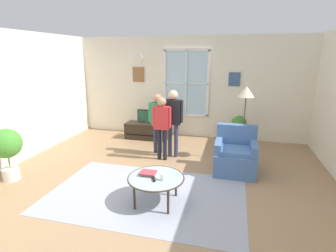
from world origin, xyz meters
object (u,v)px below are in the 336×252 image
(book_stack, at_px, (148,173))
(person_black_shirt, at_px, (173,116))
(television, at_px, (147,116))
(person_green_shirt, at_px, (158,117))
(potted_plant_corner, at_px, (7,147))
(armchair, at_px, (235,156))
(remote_near_books, at_px, (154,179))
(person_red_shirt, at_px, (162,121))
(floor_lamp, at_px, (246,99))
(potted_plant_by_window, at_px, (238,128))
(tv_stand, at_px, (147,131))
(coffee_table, at_px, (156,179))
(cup, at_px, (163,177))

(book_stack, height_order, person_black_shirt, person_black_shirt)
(book_stack, bearing_deg, person_black_shirt, 91.19)
(television, distance_m, person_black_shirt, 1.48)
(person_green_shirt, relative_size, potted_plant_corner, 1.43)
(armchair, height_order, person_green_shirt, person_green_shirt)
(remote_near_books, bearing_deg, person_red_shirt, 101.74)
(television, xyz_separation_m, floor_lamp, (2.43, -0.88, 0.70))
(remote_near_books, bearing_deg, potted_plant_by_window, 68.41)
(potted_plant_by_window, distance_m, potted_plant_corner, 4.88)
(tv_stand, distance_m, coffee_table, 3.18)
(coffee_table, distance_m, potted_plant_by_window, 3.19)
(tv_stand, height_order, potted_plant_by_window, potted_plant_by_window)
(tv_stand, height_order, armchair, armchair)
(armchair, bearing_deg, potted_plant_corner, -160.93)
(coffee_table, bearing_deg, armchair, 51.05)
(tv_stand, distance_m, remote_near_books, 3.26)
(cup, relative_size, person_red_shirt, 0.08)
(television, xyz_separation_m, person_red_shirt, (0.78, -1.31, 0.23))
(television, relative_size, potted_plant_by_window, 0.67)
(remote_near_books, bearing_deg, coffee_table, 86.21)
(tv_stand, distance_m, person_black_shirt, 1.61)
(tv_stand, relative_size, person_red_shirt, 0.84)
(potted_plant_by_window, bearing_deg, remote_near_books, -111.59)
(coffee_table, relative_size, potted_plant_corner, 0.91)
(television, distance_m, person_red_shirt, 1.54)
(television, bearing_deg, floor_lamp, -20.04)
(floor_lamp, bearing_deg, remote_near_books, -120.76)
(coffee_table, xyz_separation_m, potted_plant_by_window, (1.20, 2.96, 0.05))
(tv_stand, bearing_deg, book_stack, -71.04)
(armchair, xyz_separation_m, book_stack, (-1.29, -1.36, 0.11))
(cup, bearing_deg, remote_near_books, -169.21)
(remote_near_books, relative_size, person_black_shirt, 0.10)
(television, relative_size, person_black_shirt, 0.35)
(book_stack, height_order, person_red_shirt, person_red_shirt)
(book_stack, distance_m, person_red_shirt, 1.66)
(television, height_order, potted_plant_by_window, television)
(potted_plant_by_window, bearing_deg, coffee_table, -112.07)
(person_red_shirt, relative_size, potted_plant_corner, 1.42)
(tv_stand, xyz_separation_m, coffee_table, (1.15, -2.96, 0.18))
(potted_plant_by_window, bearing_deg, television, -179.97)
(cup, distance_m, person_red_shirt, 1.82)
(coffee_table, bearing_deg, tv_stand, 111.15)
(armchair, relative_size, floor_lamp, 0.55)
(tv_stand, bearing_deg, cup, -67.21)
(cup, bearing_deg, floor_lamp, 61.59)
(potted_plant_corner, bearing_deg, armchair, 19.07)
(person_black_shirt, height_order, floor_lamp, floor_lamp)
(person_black_shirt, bearing_deg, television, 131.62)
(potted_plant_corner, bearing_deg, person_black_shirt, 35.25)
(book_stack, distance_m, cup, 0.29)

